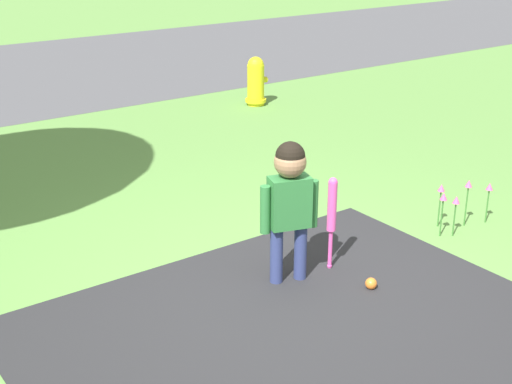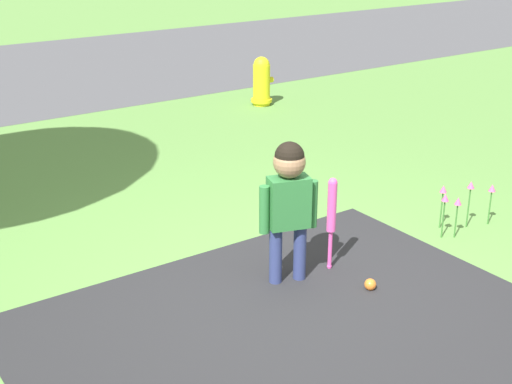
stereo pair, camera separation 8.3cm
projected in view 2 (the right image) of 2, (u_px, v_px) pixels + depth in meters
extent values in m
plane|color=#5B8C42|center=(295.00, 300.00, 4.93)|extent=(60.00, 60.00, 0.00)
cylinder|color=navy|center=(276.00, 255.00, 5.10)|extent=(0.09, 0.09, 0.43)
cylinder|color=navy|center=(300.00, 252.00, 5.15)|extent=(0.09, 0.09, 0.43)
cube|color=#2D7238|center=(289.00, 202.00, 4.98)|extent=(0.32, 0.24, 0.37)
cylinder|color=#2D7238|center=(264.00, 210.00, 4.94)|extent=(0.07, 0.07, 0.35)
cylinder|color=#2D7238|center=(312.00, 204.00, 5.04)|extent=(0.07, 0.07, 0.35)
sphere|color=#997051|center=(289.00, 162.00, 4.87)|extent=(0.23, 0.23, 0.23)
sphere|color=black|center=(289.00, 157.00, 4.86)|extent=(0.21, 0.21, 0.21)
sphere|color=#E54CA5|center=(329.00, 266.00, 5.37)|extent=(0.04, 0.04, 0.04)
cylinder|color=#E54CA5|center=(330.00, 250.00, 5.32)|extent=(0.03, 0.03, 0.31)
cylinder|color=#E54CA5|center=(332.00, 207.00, 5.19)|extent=(0.07, 0.07, 0.38)
sphere|color=#E54CA5|center=(333.00, 182.00, 5.12)|extent=(0.06, 0.06, 0.06)
sphere|color=orange|center=(370.00, 284.00, 5.06)|extent=(0.08, 0.08, 0.08)
cylinder|color=yellow|center=(262.00, 85.00, 9.88)|extent=(0.24, 0.24, 0.56)
sphere|color=yellow|center=(262.00, 65.00, 9.77)|extent=(0.22, 0.22, 0.22)
cylinder|color=yellow|center=(261.00, 100.00, 9.95)|extent=(0.29, 0.29, 0.05)
cylinder|color=yellow|center=(269.00, 80.00, 9.93)|extent=(0.11, 0.08, 0.08)
cylinder|color=#38702D|center=(443.00, 219.00, 5.83)|extent=(0.01, 0.01, 0.33)
cone|color=#E54C8C|center=(445.00, 197.00, 5.76)|extent=(0.06, 0.06, 0.06)
cylinder|color=#38702D|center=(441.00, 210.00, 6.02)|extent=(0.01, 0.01, 0.32)
cone|color=#E54C8C|center=(443.00, 189.00, 5.95)|extent=(0.06, 0.06, 0.06)
cylinder|color=#38702D|center=(468.00, 208.00, 6.03)|extent=(0.01, 0.01, 0.36)
cone|color=#E54C8C|center=(471.00, 185.00, 5.95)|extent=(0.06, 0.06, 0.06)
cylinder|color=#38702D|center=(490.00, 208.00, 6.09)|extent=(0.01, 0.01, 0.30)
cone|color=#E54C8C|center=(492.00, 188.00, 6.03)|extent=(0.06, 0.06, 0.06)
cylinder|color=#38702D|center=(456.00, 221.00, 5.84)|extent=(0.01, 0.01, 0.29)
cone|color=#E54C8C|center=(458.00, 201.00, 5.78)|extent=(0.06, 0.06, 0.06)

